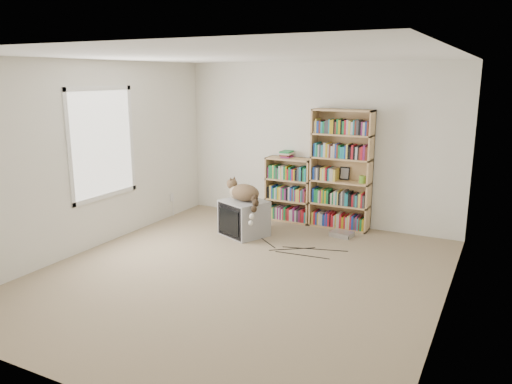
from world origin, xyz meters
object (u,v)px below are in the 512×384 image
at_px(crt_tv, 244,218).
at_px(bookcase_short, 290,192).
at_px(dvd_player, 342,234).
at_px(bookcase_tall, 341,173).
at_px(cat, 246,196).

distance_m(crt_tv, bookcase_short, 1.07).
bearing_deg(crt_tv, dvd_player, 47.57).
bearing_deg(dvd_player, bookcase_tall, 120.64).
bearing_deg(bookcase_short, dvd_player, -22.66).
height_order(crt_tv, dvd_player, crt_tv).
xyz_separation_m(bookcase_tall, dvd_player, (0.18, -0.43, -0.83)).
relative_size(bookcase_tall, dvd_player, 5.82).
bearing_deg(crt_tv, bookcase_tall, 65.40).
bearing_deg(cat, bookcase_tall, 49.97).
bearing_deg(bookcase_short, cat, -102.23).
xyz_separation_m(crt_tv, bookcase_tall, (1.13, 1.01, 0.60)).
distance_m(bookcase_tall, bookcase_short, 0.93).
height_order(cat, bookcase_short, bookcase_short).
distance_m(cat, bookcase_short, 1.09).
height_order(cat, bookcase_tall, bookcase_tall).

